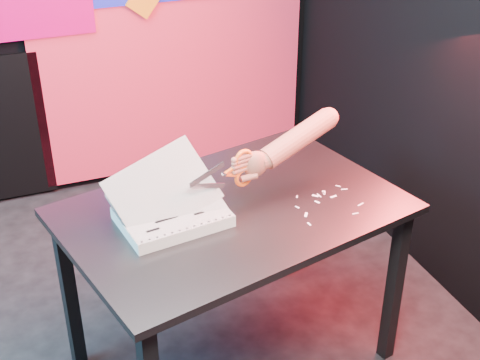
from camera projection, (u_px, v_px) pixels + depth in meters
name	position (u px, v px, depth m)	size (l,w,h in m)	color
room	(98.00, 44.00, 2.17)	(3.01, 3.01, 2.71)	black
backdrop	(65.00, 33.00, 3.57)	(2.88, 0.05, 2.08)	red
work_table	(233.00, 228.00, 2.48)	(1.35, 1.06, 0.75)	black
printout_stack	(172.00, 215.00, 2.33)	(0.43, 0.31, 0.28)	beige
scissors	(239.00, 170.00, 2.39)	(0.26, 0.07, 0.15)	silver
hand_forearm	(291.00, 142.00, 2.48)	(0.46, 0.16, 0.19)	#A5513D
paper_clippings	(324.00, 201.00, 2.47)	(0.25, 0.22, 0.00)	white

